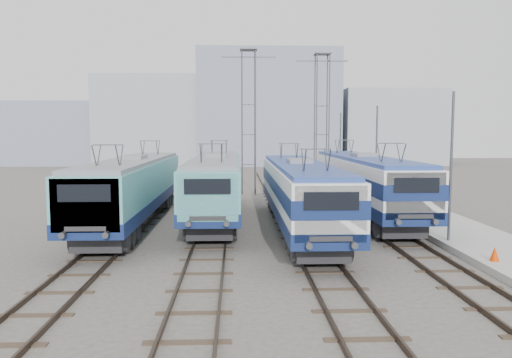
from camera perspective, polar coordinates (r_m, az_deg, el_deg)
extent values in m
plane|color=#514C47|center=(20.62, 0.66, -9.22)|extent=(160.00, 160.00, 0.00)
cube|color=#9E9E99|center=(30.51, 19.42, -4.46)|extent=(4.00, 70.00, 0.30)
cube|color=navy|center=(28.79, -13.72, -2.38)|extent=(2.88, 18.21, 0.61)
cube|color=#53A3A6|center=(28.66, -13.78, 0.03)|extent=(2.83, 18.21, 1.82)
cube|color=#53A3A6|center=(20.24, -18.71, -2.78)|extent=(2.61, 0.71, 2.06)
cube|color=gray|center=(28.58, -13.82, 2.05)|extent=(2.61, 17.48, 0.20)
cube|color=#262628|center=(23.08, -16.69, -6.25)|extent=(2.12, 3.64, 0.68)
cube|color=#262628|center=(34.80, -11.71, -2.28)|extent=(2.12, 3.64, 0.68)
cube|color=navy|center=(30.37, -4.55, -1.85)|extent=(2.88, 18.18, 0.61)
cube|color=#53A3A6|center=(30.25, -4.57, 0.43)|extent=(2.83, 18.18, 1.82)
cube|color=#53A3A6|center=(21.59, -5.51, -2.03)|extent=(2.60, 0.71, 2.06)
cube|color=gray|center=(30.18, -4.59, 2.34)|extent=(2.60, 17.45, 0.20)
cube|color=#262628|center=(24.51, -5.11, -5.38)|extent=(2.12, 3.64, 0.68)
cube|color=#262628|center=(36.47, -4.16, -1.84)|extent=(2.12, 3.64, 0.68)
cube|color=navy|center=(26.24, 4.94, -3.06)|extent=(2.80, 17.66, 0.59)
cube|color=white|center=(26.09, 4.96, -0.51)|extent=(2.75, 17.66, 1.77)
cube|color=navy|center=(26.10, 4.96, -0.61)|extent=(2.79, 17.68, 0.69)
cube|color=white|center=(17.79, 8.37, -3.85)|extent=(2.53, 0.69, 2.00)
cube|color=navy|center=(26.01, 4.98, 1.65)|extent=(2.53, 16.96, 0.20)
cube|color=#262628|center=(20.64, 6.97, -7.47)|extent=(2.06, 3.53, 0.66)
cube|color=#262628|center=(32.13, 3.62, -2.83)|extent=(2.06, 3.53, 0.66)
cube|color=navy|center=(31.44, 12.08, -1.70)|extent=(2.89, 18.25, 0.61)
cube|color=white|center=(31.32, 12.12, 0.51)|extent=(2.84, 18.25, 1.83)
cube|color=navy|center=(31.32, 12.12, 0.42)|extent=(2.88, 18.27, 0.71)
cube|color=white|center=(22.99, 17.52, -1.79)|extent=(2.61, 0.71, 2.07)
cube|color=navy|center=(31.25, 12.16, 2.37)|extent=(2.61, 17.52, 0.20)
cube|color=#262628|center=(25.77, 15.39, -5.02)|extent=(2.13, 3.65, 0.68)
cube|color=#262628|center=(37.41, 9.76, -1.72)|extent=(2.13, 3.65, 0.68)
cylinder|color=#3F4247|center=(41.39, -1.60, 6.47)|extent=(0.10, 0.10, 12.00)
cylinder|color=#3F4247|center=(41.42, -0.07, 6.47)|extent=(0.10, 0.10, 12.00)
cylinder|color=#3F4247|center=(42.49, -1.62, 6.44)|extent=(0.10, 0.10, 12.00)
cylinder|color=#3F4247|center=(42.52, -0.13, 6.44)|extent=(0.10, 0.10, 12.00)
cube|color=#3F4247|center=(42.40, -0.87, 13.77)|extent=(4.50, 0.12, 0.12)
cylinder|color=#3F4247|center=(43.94, 6.93, 6.36)|extent=(0.10, 0.10, 12.00)
cylinder|color=#3F4247|center=(44.13, 8.35, 6.34)|extent=(0.10, 0.10, 12.00)
cylinder|color=#3F4247|center=(45.03, 6.70, 6.34)|extent=(0.10, 0.10, 12.00)
cylinder|color=#3F4247|center=(45.21, 8.09, 6.32)|extent=(0.10, 0.10, 12.00)
cube|color=#3F4247|center=(45.00, 7.60, 13.23)|extent=(4.50, 0.12, 0.12)
cylinder|color=#3F4247|center=(24.00, 21.38, 0.95)|extent=(0.12, 0.12, 7.00)
cylinder|color=#3F4247|center=(35.30, 13.58, 2.46)|extent=(0.12, 0.12, 7.00)
cylinder|color=#3F4247|center=(46.95, 9.60, 3.21)|extent=(0.12, 0.12, 7.00)
cone|color=#DA3600|center=(21.24, 25.61, -7.72)|extent=(0.35, 0.35, 0.55)
cube|color=#959DA6|center=(82.97, -11.31, 6.49)|extent=(18.00, 12.00, 14.00)
cube|color=gray|center=(82.17, 1.28, 8.00)|extent=(22.00, 14.00, 18.00)
cube|color=#959DA6|center=(85.66, 14.82, 5.71)|extent=(16.00, 12.00, 12.00)
cube|color=gray|center=(86.91, -21.80, 4.83)|extent=(14.00, 10.00, 10.00)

